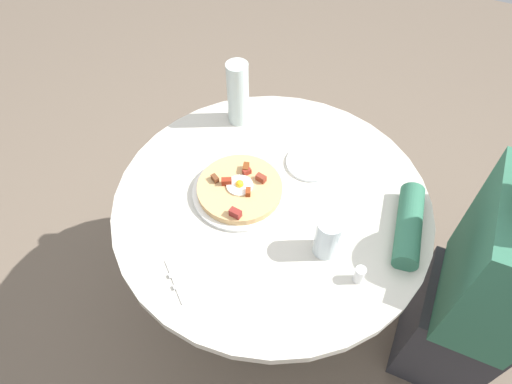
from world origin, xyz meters
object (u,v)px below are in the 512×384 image
person_seated (478,292)px  breakfast_pizza (240,188)px  fork (201,263)px  salt_shaker (359,275)px  dining_table (271,231)px  water_glass (327,237)px  water_bottle (238,94)px  bread_plate (311,163)px  knife (206,274)px  pizza_plate (240,192)px

person_seated → breakfast_pizza: 0.81m
breakfast_pizza → fork: bearing=-177.8°
salt_shaker → fork: bearing=108.0°
breakfast_pizza → fork: size_ratio=1.41×
dining_table → water_glass: bearing=-117.1°
breakfast_pizza → water_bottle: bearing=26.1°
breakfast_pizza → bread_plate: 0.25m
dining_table → knife: bearing=168.9°
breakfast_pizza → fork: breakfast_pizza is taller
person_seated → fork: size_ratio=6.31×
dining_table → breakfast_pizza: (-0.02, 0.10, 0.20)m
salt_shaker → water_bottle: bearing=52.1°
knife → pizza_plate: bearing=-132.0°
fork → water_glass: bearing=162.4°
breakfast_pizza → salt_shaker: breakfast_pizza is taller
breakfast_pizza → dining_table: bearing=-79.4°
pizza_plate → bread_plate: bearing=-37.7°
breakfast_pizza → knife: (-0.29, -0.04, -0.02)m
breakfast_pizza → salt_shaker: bearing=-108.3°
dining_table → bread_plate: size_ratio=6.08×
person_seated → knife: 0.85m
bread_plate → water_bottle: size_ratio=0.69×
bread_plate → salt_shaker: size_ratio=2.89×
fork → water_bottle: size_ratio=0.80×
breakfast_pizza → water_bottle: water_bottle is taller
dining_table → pizza_plate: bearing=100.5°
pizza_plate → water_glass: (-0.08, -0.30, 0.06)m
breakfast_pizza → salt_shaker: (-0.13, -0.40, 0.00)m
dining_table → breakfast_pizza: 0.22m
pizza_plate → breakfast_pizza: bearing=-135.9°
fork → pizza_plate: bearing=-137.3°
water_bottle → salt_shaker: (-0.43, -0.55, -0.09)m
pizza_plate → knife: 0.29m
dining_table → bread_plate: bread_plate is taller
breakfast_pizza → bread_plate: breakfast_pizza is taller
water_glass → pizza_plate: bearing=74.2°
fork → water_glass: size_ratio=1.40×
water_bottle → fork: bearing=-164.5°
person_seated → fork: bearing=116.1°
knife → bread_plate: bearing=-153.0°
bread_plate → knife: bread_plate is taller
water_glass → salt_shaker: size_ratio=2.39×
bread_plate → water_glass: bearing=-153.1°
fork → dining_table: bearing=-156.8°
breakfast_pizza → knife: bearing=-172.5°
breakfast_pizza → knife: breakfast_pizza is taller
bread_plate → knife: 0.50m
salt_shaker → pizza_plate: bearing=71.7°
bread_plate → water_glass: size_ratio=1.21×
person_seated → breakfast_pizza: person_seated is taller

